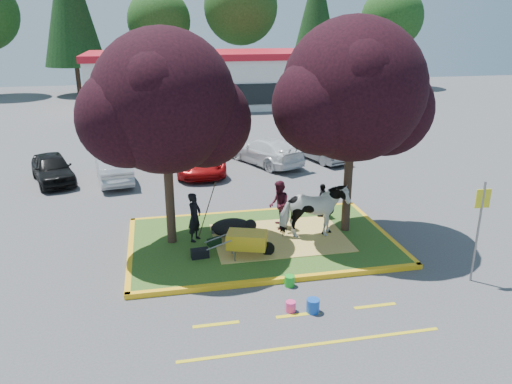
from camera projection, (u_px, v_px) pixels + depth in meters
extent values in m
plane|color=#424244|center=(261.00, 243.00, 15.97)|extent=(90.00, 90.00, 0.00)
cube|color=#2F5119|center=(261.00, 241.00, 15.95)|extent=(8.00, 5.00, 0.15)
cube|color=yellow|center=(281.00, 280.00, 13.55)|extent=(8.30, 0.16, 0.15)
cube|color=yellow|center=(247.00, 213.00, 18.34)|extent=(8.30, 0.16, 0.15)
cube|color=yellow|center=(131.00, 253.00, 15.17)|extent=(0.16, 5.30, 0.15)
cube|color=yellow|center=(380.00, 231.00, 16.72)|extent=(0.16, 5.30, 0.15)
cube|color=#E7C95F|center=(280.00, 237.00, 16.03)|extent=(4.20, 3.00, 0.01)
cylinder|color=black|center=(169.00, 189.00, 15.18)|extent=(0.28, 0.28, 3.53)
sphere|color=black|center=(164.00, 101.00, 14.33)|extent=(4.20, 4.20, 4.20)
sphere|color=black|center=(204.00, 120.00, 14.94)|extent=(2.86, 2.86, 2.86)
sphere|color=black|center=(127.00, 118.00, 13.97)|extent=(2.86, 2.86, 2.86)
cylinder|color=black|center=(348.00, 177.00, 16.06)|extent=(0.28, 0.28, 3.70)
sphere|color=black|center=(354.00, 90.00, 15.16)|extent=(4.40, 4.40, 4.40)
sphere|color=black|center=(386.00, 109.00, 15.79)|extent=(2.99, 2.99, 2.99)
sphere|color=black|center=(322.00, 105.00, 14.80)|extent=(2.99, 2.99, 2.99)
cube|color=yellow|center=(216.00, 324.00, 11.70)|extent=(1.10, 0.12, 0.01)
cube|color=yellow|center=(298.00, 315.00, 12.08)|extent=(1.10, 0.12, 0.01)
cube|color=yellow|center=(375.00, 306.00, 12.46)|extent=(1.10, 0.12, 0.01)
cube|color=yellow|center=(313.00, 345.00, 10.97)|extent=(6.00, 0.10, 0.01)
cube|color=silver|center=(214.00, 81.00, 41.65)|extent=(20.00, 8.00, 4.00)
cube|color=red|center=(213.00, 55.00, 40.95)|extent=(20.40, 8.40, 0.50)
cube|color=black|center=(221.00, 95.00, 38.09)|extent=(19.00, 0.10, 1.60)
cylinder|color=black|center=(78.00, 74.00, 47.71)|extent=(0.44, 0.44, 3.92)
cylinder|color=black|center=(162.00, 75.00, 50.76)|extent=(0.44, 0.44, 3.08)
sphere|color=#143811|center=(159.00, 21.00, 49.05)|extent=(6.16, 6.16, 6.16)
cylinder|color=black|center=(241.00, 72.00, 51.27)|extent=(0.44, 0.44, 3.64)
sphere|color=#143811|center=(241.00, 7.00, 49.25)|extent=(7.28, 7.28, 7.28)
cylinder|color=black|center=(314.00, 71.00, 53.28)|extent=(0.44, 0.44, 3.50)
cone|color=black|center=(316.00, 11.00, 51.34)|extent=(5.00, 5.00, 10.62)
cylinder|color=black|center=(388.00, 71.00, 53.93)|extent=(0.44, 0.44, 3.22)
sphere|color=#143811|center=(392.00, 17.00, 52.14)|extent=(6.44, 6.44, 6.44)
imported|color=silver|center=(314.00, 211.00, 15.79)|extent=(2.15, 1.04, 1.79)
ellipsoid|color=black|center=(231.00, 227.00, 16.12)|extent=(1.45, 1.03, 0.57)
imported|color=black|center=(195.00, 217.00, 15.60)|extent=(0.63, 0.69, 1.57)
imported|color=#3F121F|center=(279.00, 205.00, 16.53)|extent=(0.72, 0.87, 1.64)
imported|color=black|center=(322.00, 200.00, 17.61)|extent=(0.55, 0.77, 1.21)
cylinder|color=black|center=(268.00, 249.00, 14.78)|extent=(0.41, 0.21, 0.41)
cylinder|color=slate|center=(235.00, 257.00, 14.37)|extent=(0.04, 0.04, 0.30)
cylinder|color=slate|center=(232.00, 250.00, 14.84)|extent=(0.04, 0.04, 0.30)
cube|color=gold|center=(247.00, 240.00, 14.55)|extent=(1.30, 1.01, 0.46)
cylinder|color=slate|center=(219.00, 245.00, 14.15)|extent=(0.71, 0.27, 0.37)
cylinder|color=slate|center=(217.00, 238.00, 14.61)|extent=(0.71, 0.27, 0.37)
cube|color=black|center=(200.00, 253.00, 14.65)|extent=(0.54, 0.33, 0.26)
cube|color=black|center=(214.00, 242.00, 15.47)|extent=(0.47, 0.39, 0.21)
cylinder|color=slate|center=(478.00, 233.00, 13.23)|extent=(0.06, 0.06, 2.84)
cube|color=yellow|center=(483.00, 199.00, 12.92)|extent=(0.40, 0.06, 0.51)
cylinder|color=green|center=(290.00, 281.00, 13.36)|extent=(0.35, 0.35, 0.30)
cylinder|color=#FE3884|center=(291.00, 307.00, 12.19)|extent=(0.28, 0.28, 0.27)
cylinder|color=#164CB6|center=(313.00, 306.00, 12.15)|extent=(0.42, 0.42, 0.34)
imported|color=black|center=(52.00, 168.00, 21.88)|extent=(2.59, 4.01, 1.27)
imported|color=#ABAEB3|center=(113.00, 167.00, 22.02)|extent=(1.96, 4.05, 1.28)
imported|color=#A40D0E|center=(198.00, 158.00, 23.47)|extent=(2.20, 4.72, 1.31)
imported|color=silver|center=(266.00, 151.00, 24.67)|extent=(3.55, 4.86, 1.31)
imported|color=slate|center=(320.00, 149.00, 25.38)|extent=(2.32, 3.86, 1.20)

